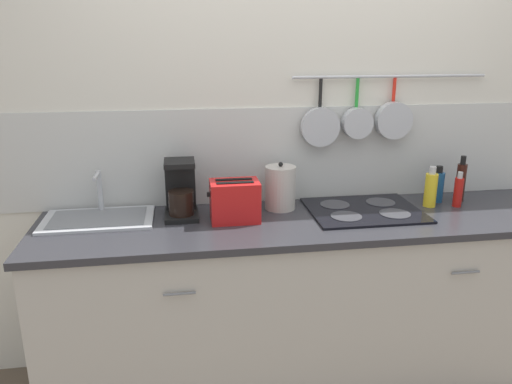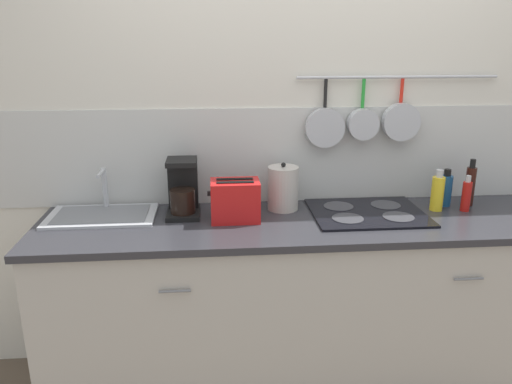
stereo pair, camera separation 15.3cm
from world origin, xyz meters
name	(u,v)px [view 2 (the right image)]	position (x,y,z in m)	size (l,w,h in m)	color
ground_plane	(308,378)	(0.00, 0.00, 0.00)	(12.00, 12.00, 0.00)	brown
wall_back	(303,136)	(0.00, 0.35, 1.28)	(7.20, 0.14, 2.60)	silver
cabinet_base	(310,306)	(0.00, 0.00, 0.45)	(2.66, 0.61, 0.89)	#B7B2A8
countertop	(313,223)	(0.00, 0.00, 0.91)	(2.70, 0.63, 0.03)	#2D2D33
sink_basin	(102,214)	(-1.05, 0.14, 0.94)	(0.53, 0.33, 0.22)	#B7BABF
coffee_maker	(183,191)	(-0.64, 0.16, 1.05)	(0.17, 0.22, 0.28)	black
toaster	(235,200)	(-0.38, 0.04, 1.03)	(0.25, 0.16, 0.20)	red
kettle	(283,188)	(-0.13, 0.18, 1.04)	(0.16, 0.16, 0.25)	beige
cooktop	(367,213)	(0.29, 0.07, 0.93)	(0.57, 0.47, 0.01)	black
bottle_sesame_oil	(437,192)	(0.67, 0.09, 1.02)	(0.06, 0.06, 0.22)	yellow
bottle_cooking_wine	(446,190)	(0.74, 0.16, 1.01)	(0.06, 0.06, 0.20)	navy
bottle_dish_soap	(466,195)	(0.81, 0.07, 1.01)	(0.05, 0.05, 0.19)	red
bottle_hot_sauce	(470,185)	(0.87, 0.16, 1.04)	(0.05, 0.05, 0.25)	#33140F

